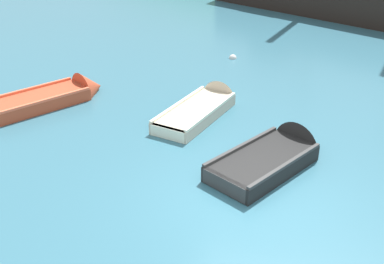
{
  "coord_description": "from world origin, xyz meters",
  "views": [
    {
      "loc": [
        2.55,
        -7.09,
        5.25
      ],
      "look_at": [
        -2.12,
        1.74,
        0.18
      ],
      "focal_mm": 43.66,
      "sensor_mm": 36.0,
      "label": 1
    }
  ],
  "objects_px": {
    "rowboat_outer_right": "(205,107)",
    "buoy_white": "(233,58)",
    "rowboat_far": "(277,156)",
    "rowboat_near_dock": "(57,98)"
  },
  "relations": [
    {
      "from": "rowboat_near_dock",
      "to": "rowboat_far",
      "type": "distance_m",
      "value": 6.66
    },
    {
      "from": "rowboat_outer_right",
      "to": "buoy_white",
      "type": "relative_size",
      "value": 12.23
    },
    {
      "from": "rowboat_outer_right",
      "to": "buoy_white",
      "type": "height_order",
      "value": "rowboat_outer_right"
    },
    {
      "from": "rowboat_near_dock",
      "to": "buoy_white",
      "type": "bearing_deg",
      "value": -5.3
    },
    {
      "from": "rowboat_far",
      "to": "rowboat_near_dock",
      "type": "bearing_deg",
      "value": 104.32
    },
    {
      "from": "rowboat_far",
      "to": "buoy_white",
      "type": "distance_m",
      "value": 7.34
    },
    {
      "from": "rowboat_outer_right",
      "to": "rowboat_far",
      "type": "xyz_separation_m",
      "value": [
        2.62,
        -1.7,
        0.02
      ]
    },
    {
      "from": "rowboat_near_dock",
      "to": "buoy_white",
      "type": "xyz_separation_m",
      "value": [
        2.87,
        5.97,
        -0.11
      ]
    },
    {
      "from": "rowboat_near_dock",
      "to": "buoy_white",
      "type": "height_order",
      "value": "rowboat_near_dock"
    },
    {
      "from": "rowboat_far",
      "to": "buoy_white",
      "type": "xyz_separation_m",
      "value": [
        -3.79,
        6.29,
        -0.12
      ]
    }
  ]
}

